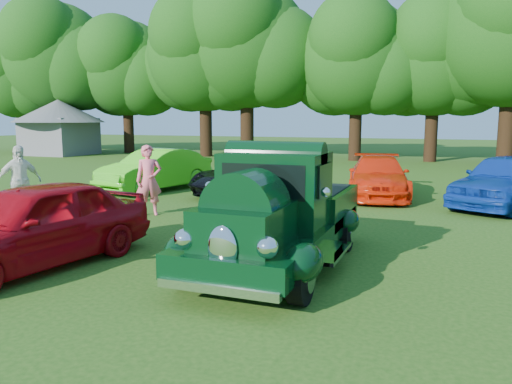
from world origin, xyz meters
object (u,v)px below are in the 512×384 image
(back_car_lime, at_px, (156,170))
(spectator_grey, at_px, (266,183))
(spectator_white, at_px, (19,181))
(gazebo, at_px, (59,121))
(back_car_black, at_px, (249,176))
(back_car_orange, at_px, (378,177))
(red_convertible, at_px, (32,224))
(hero_pickup, at_px, (280,216))
(back_car_blue, at_px, (506,181))
(spectator_pink, at_px, (149,180))

(back_car_lime, distance_m, spectator_grey, 6.02)
(spectator_white, distance_m, gazebo, 24.20)
(back_car_black, distance_m, back_car_orange, 4.29)
(red_convertible, height_order, back_car_black, red_convertible)
(back_car_orange, distance_m, spectator_grey, 4.90)
(hero_pickup, bearing_deg, back_car_orange, 86.36)
(back_car_lime, bearing_deg, gazebo, 154.26)
(back_car_blue, relative_size, spectator_pink, 2.48)
(hero_pickup, distance_m, back_car_orange, 8.54)
(hero_pickup, xyz_separation_m, red_convertible, (-3.93, -1.69, -0.11))
(back_car_lime, distance_m, spectator_pink, 4.71)
(hero_pickup, relative_size, spectator_grey, 2.93)
(spectator_white, bearing_deg, gazebo, 68.65)
(spectator_pink, distance_m, spectator_white, 3.37)
(hero_pickup, xyz_separation_m, spectator_pink, (-4.69, 3.07, 0.07))
(red_convertible, distance_m, spectator_white, 5.12)
(back_car_blue, xyz_separation_m, spectator_pink, (-8.96, -4.72, 0.15))
(back_car_black, height_order, spectator_pink, spectator_pink)
(back_car_orange, height_order, spectator_white, spectator_white)
(spectator_pink, bearing_deg, spectator_grey, -18.97)
(spectator_pink, relative_size, gazebo, 0.29)
(back_car_lime, xyz_separation_m, gazebo, (-16.30, 13.01, 1.66))
(spectator_pink, height_order, gazebo, gazebo)
(hero_pickup, relative_size, spectator_pink, 2.73)
(back_car_blue, height_order, spectator_pink, spectator_pink)
(back_car_orange, height_order, back_car_blue, back_car_blue)
(red_convertible, xyz_separation_m, back_car_black, (0.32, 9.11, -0.12))
(back_car_lime, height_order, gazebo, gazebo)
(gazebo, bearing_deg, back_car_blue, -24.04)
(back_car_orange, bearing_deg, back_car_black, -175.18)
(back_car_lime, bearing_deg, back_car_blue, 16.23)
(spectator_pink, bearing_deg, gazebo, 96.62)
(back_car_black, height_order, back_car_orange, back_car_orange)
(hero_pickup, distance_m, back_car_black, 8.26)
(hero_pickup, height_order, back_car_black, hero_pickup)
(back_car_lime, bearing_deg, spectator_white, -84.34)
(red_convertible, xyz_separation_m, gazebo, (-19.45, 21.81, 1.65))
(spectator_pink, bearing_deg, back_car_orange, 5.19)
(back_car_orange, xyz_separation_m, spectator_white, (-8.31, -6.83, 0.27))
(back_car_black, xyz_separation_m, gazebo, (-19.78, 12.70, 1.77))
(hero_pickup, height_order, back_car_lime, hero_pickup)
(spectator_white, bearing_deg, back_car_blue, -34.72)
(back_car_lime, distance_m, back_car_orange, 7.76)
(spectator_grey, relative_size, spectator_white, 0.93)
(back_car_blue, bearing_deg, spectator_white, -127.49)
(red_convertible, distance_m, gazebo, 29.27)
(red_convertible, relative_size, back_car_lime, 0.98)
(hero_pickup, height_order, back_car_orange, hero_pickup)
(red_convertible, bearing_deg, back_car_black, 96.65)
(back_car_blue, relative_size, spectator_grey, 2.66)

